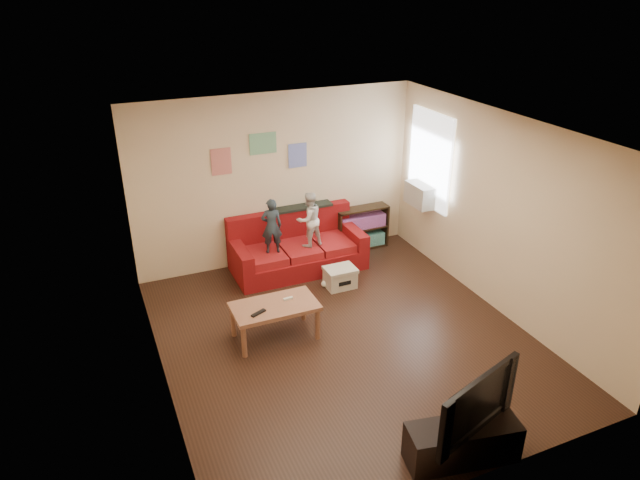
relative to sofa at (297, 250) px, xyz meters
name	(u,v)px	position (x,y,z in m)	size (l,w,h in m)	color
room_shell	(347,244)	(-0.15, -2.07, 1.05)	(4.52, 5.02, 2.72)	#341E14
sofa	(297,250)	(0.00, 0.00, 0.00)	(2.05, 0.94, 0.90)	maroon
child_a	(272,226)	(-0.45, -0.17, 0.56)	(0.31, 0.21, 0.86)	#242F37
child_b	(309,219)	(0.15, -0.17, 0.56)	(0.42, 0.33, 0.87)	silver
coffee_table	(275,309)	(-0.95, -1.69, 0.11)	(1.08, 0.59, 0.49)	#9B6044
remote	(258,313)	(-1.20, -1.81, 0.19)	(0.21, 0.05, 0.02)	black
game_controller	(288,299)	(-0.75, -1.64, 0.20)	(0.13, 0.04, 0.03)	beige
bookshelf	(361,230)	(1.26, 0.23, 0.02)	(0.91, 0.27, 0.73)	black
window	(430,160)	(2.07, -0.42, 1.34)	(0.04, 1.08, 1.48)	white
ac_unit	(421,195)	(1.95, -0.42, 0.78)	(0.28, 0.55, 0.35)	#B7B2A3
artwork_left	(221,162)	(-1.00, 0.41, 1.45)	(0.30, 0.01, 0.40)	#D87266
artwork_center	(263,143)	(-0.35, 0.41, 1.65)	(0.42, 0.01, 0.32)	#72B27F
artwork_right	(298,155)	(0.20, 0.41, 1.40)	(0.30, 0.01, 0.38)	#727FCC
file_box	(340,277)	(0.36, -0.85, -0.14)	(0.45, 0.35, 0.31)	beige
tv_stand	(462,442)	(0.02, -4.32, -0.10)	(1.09, 0.36, 0.41)	black
television	(468,399)	(0.02, -4.32, 0.42)	(1.11, 0.15, 0.64)	black
tissue	(324,284)	(0.14, -0.76, -0.25)	(0.10, 0.10, 0.10)	white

